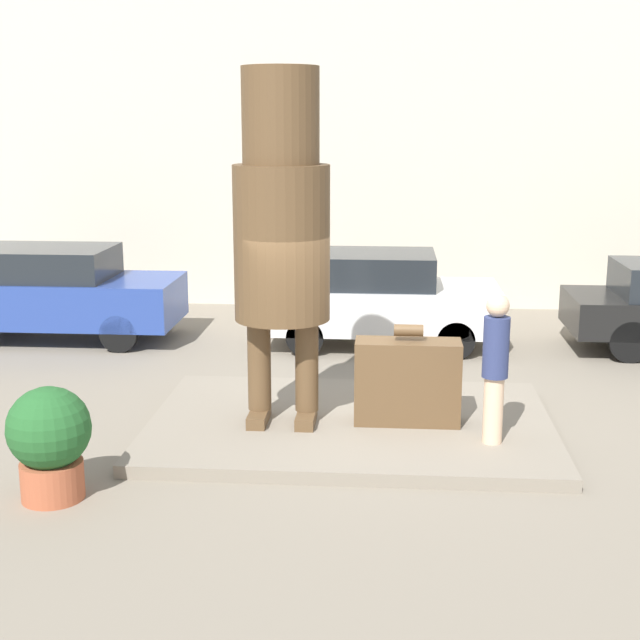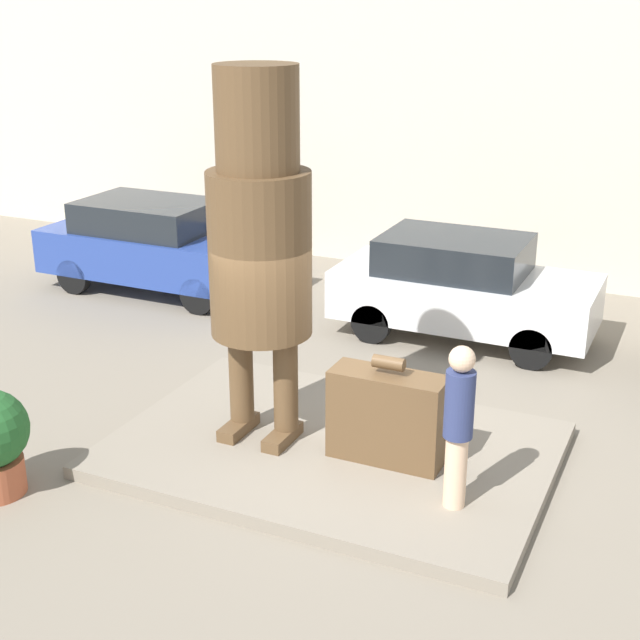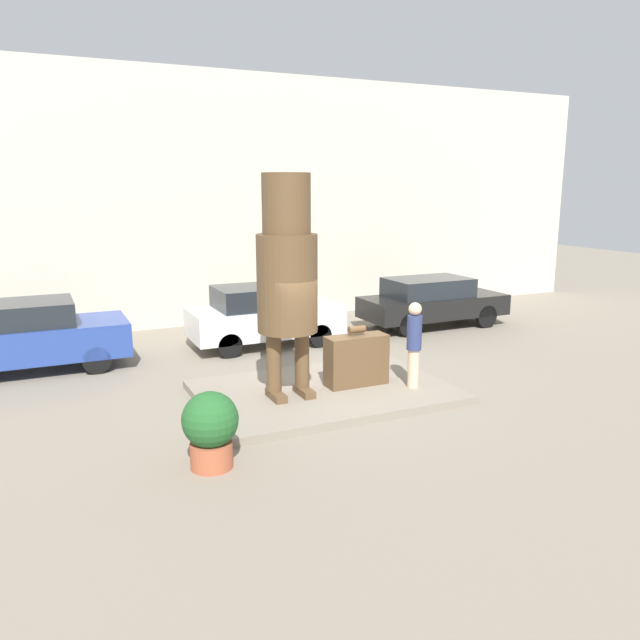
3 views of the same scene
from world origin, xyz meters
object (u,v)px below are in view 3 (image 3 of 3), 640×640
tourist (414,341)px  statue_figure (287,269)px  giant_suitcase (356,360)px  parked_car_blue (28,335)px  parked_car_white (263,315)px  planter_pot (210,427)px  parked_car_black (432,301)px

tourist → statue_figure: bearing=167.0°
giant_suitcase → parked_car_blue: parked_car_blue is taller
parked_car_white → planter_pot: parked_car_white is taller
giant_suitcase → parked_car_black: (4.99, 4.45, 0.12)m
parked_car_blue → parked_car_black: bearing=-0.1°
planter_pot → tourist: bearing=18.9°
parked_car_blue → parked_car_black: parked_car_blue is taller
parked_car_blue → planter_pot: (2.46, -6.72, -0.21)m
parked_car_white → parked_car_black: parked_car_white is taller
statue_figure → parked_car_white: size_ratio=1.07×
parked_car_blue → statue_figure: bearing=-44.4°
tourist → parked_car_black: bearing=51.8°
statue_figure → planter_pot: (-2.17, -2.20, -2.03)m
statue_figure → planter_pot: statue_figure is taller
statue_figure → parked_car_blue: (-4.63, 4.53, -1.82)m
statue_figure → parked_car_blue: 6.72m
giant_suitcase → planter_pot: bearing=-148.9°
parked_car_black → statue_figure: bearing=-145.5°
giant_suitcase → tourist: tourist is taller
statue_figure → parked_car_black: bearing=34.5°
statue_figure → planter_pot: size_ratio=3.58×
parked_car_white → planter_pot: size_ratio=3.33×
parked_car_white → parked_car_black: (5.43, -0.00, -0.04)m
giant_suitcase → parked_car_white: size_ratio=0.32×
tourist → parked_car_white: bearing=105.7°
tourist → parked_car_black: tourist is taller
giant_suitcase → tourist: bearing=-32.6°
statue_figure → giant_suitcase: bearing=1.8°
tourist → parked_car_white: 5.29m
tourist → planter_pot: (-4.71, -1.61, -0.48)m
parked_car_blue → tourist: bearing=-35.5°
statue_figure → parked_car_blue: size_ratio=1.01×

